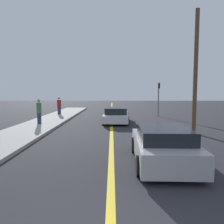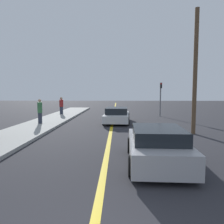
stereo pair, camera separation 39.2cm
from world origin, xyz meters
name	(u,v)px [view 1 (the left image)]	position (x,y,z in m)	size (l,w,h in m)	color
road_center_line	(111,118)	(0.00, 18.00, 0.00)	(0.20, 60.00, 0.01)	gold
sidewalk_left	(46,122)	(-5.16, 15.01, 0.08)	(2.89, 30.02, 0.16)	#9E9E99
car_near_right_lane	(162,145)	(1.75, 5.20, 0.61)	(2.07, 4.11, 1.26)	#9E9EA3
car_ahead_center	(116,115)	(0.36, 15.19, 0.60)	(2.16, 4.64, 1.22)	silver
pedestrian_mid_group	(38,111)	(-5.20, 13.46, 1.05)	(0.33, 0.33, 1.77)	#282D3D
pedestrian_far_standing	(59,106)	(-5.43, 20.35, 1.03)	(0.40, 0.40, 1.76)	#282D3D
traffic_light	(158,95)	(4.67, 19.69, 2.10)	(0.18, 0.40, 3.35)	slate
utility_pole	(195,73)	(4.83, 10.59, 3.55)	(0.24, 0.24, 7.10)	brown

